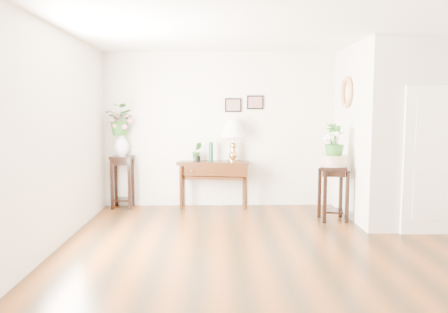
{
  "coord_description": "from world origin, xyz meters",
  "views": [
    {
      "loc": [
        -0.99,
        -5.23,
        1.75
      ],
      "look_at": [
        -0.85,
        1.3,
        1.06
      ],
      "focal_mm": 35.0,
      "sensor_mm": 36.0,
      "label": 1
    }
  ],
  "objects_px": {
    "table_lamp": "(233,142)",
    "plant_stand_a": "(123,182)",
    "console_table": "(213,184)",
    "plant_stand_b": "(333,193)"
  },
  "relations": [
    {
      "from": "console_table",
      "to": "table_lamp",
      "type": "height_order",
      "value": "table_lamp"
    },
    {
      "from": "table_lamp",
      "to": "plant_stand_a",
      "type": "bearing_deg",
      "value": 180.0
    },
    {
      "from": "table_lamp",
      "to": "console_table",
      "type": "bearing_deg",
      "value": 180.0
    },
    {
      "from": "table_lamp",
      "to": "plant_stand_b",
      "type": "bearing_deg",
      "value": -32.16
    },
    {
      "from": "table_lamp",
      "to": "plant_stand_a",
      "type": "height_order",
      "value": "table_lamp"
    },
    {
      "from": "console_table",
      "to": "plant_stand_a",
      "type": "bearing_deg",
      "value": -170.44
    },
    {
      "from": "table_lamp",
      "to": "plant_stand_a",
      "type": "xyz_separation_m",
      "value": [
        -1.99,
        0.0,
        -0.72
      ]
    },
    {
      "from": "console_table",
      "to": "plant_stand_b",
      "type": "xyz_separation_m",
      "value": [
        1.92,
        -0.98,
        0.02
      ]
    },
    {
      "from": "console_table",
      "to": "plant_stand_a",
      "type": "xyz_separation_m",
      "value": [
        -1.63,
        0.0,
        0.05
      ]
    },
    {
      "from": "table_lamp",
      "to": "plant_stand_b",
      "type": "distance_m",
      "value": 1.99
    }
  ]
}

